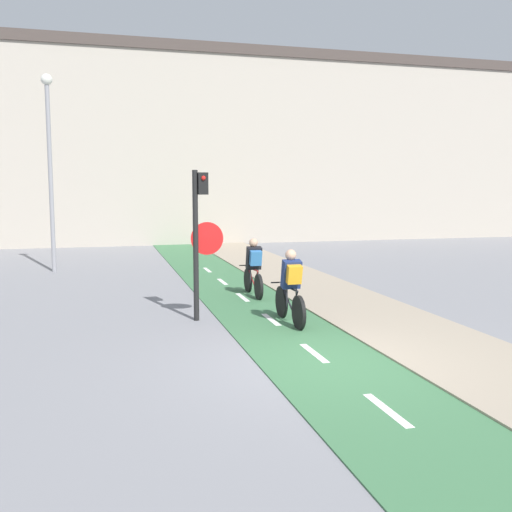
{
  "coord_description": "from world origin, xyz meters",
  "views": [
    {
      "loc": [
        -3.23,
        -8.0,
        2.67
      ],
      "look_at": [
        0.0,
        4.19,
        1.2
      ],
      "focal_mm": 40.0,
      "sensor_mm": 36.0,
      "label": 1
    }
  ],
  "objects_px": {
    "street_lamp_far": "(50,151)",
    "cyclist_far": "(254,269)",
    "traffic_light_pole": "(200,228)",
    "cyclist_near": "(291,289)"
  },
  "relations": [
    {
      "from": "traffic_light_pole",
      "to": "street_lamp_far",
      "type": "bearing_deg",
      "value": 113.29
    },
    {
      "from": "cyclist_near",
      "to": "cyclist_far",
      "type": "bearing_deg",
      "value": 89.32
    },
    {
      "from": "street_lamp_far",
      "to": "cyclist_far",
      "type": "height_order",
      "value": "street_lamp_far"
    },
    {
      "from": "traffic_light_pole",
      "to": "cyclist_near",
      "type": "height_order",
      "value": "traffic_light_pole"
    },
    {
      "from": "traffic_light_pole",
      "to": "street_lamp_far",
      "type": "distance_m",
      "value": 9.07
    },
    {
      "from": "street_lamp_far",
      "to": "cyclist_near",
      "type": "height_order",
      "value": "street_lamp_far"
    },
    {
      "from": "traffic_light_pole",
      "to": "street_lamp_far",
      "type": "xyz_separation_m",
      "value": [
        -3.5,
        8.13,
        1.99
      ]
    },
    {
      "from": "traffic_light_pole",
      "to": "cyclist_near",
      "type": "distance_m",
      "value": 2.21
    },
    {
      "from": "street_lamp_far",
      "to": "cyclist_near",
      "type": "xyz_separation_m",
      "value": [
        5.18,
        -8.94,
        -3.18
      ]
    },
    {
      "from": "traffic_light_pole",
      "to": "street_lamp_far",
      "type": "relative_size",
      "value": 0.49
    }
  ]
}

